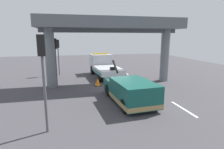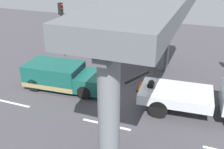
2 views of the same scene
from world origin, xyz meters
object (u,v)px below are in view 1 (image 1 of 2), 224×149
at_px(towed_van_green, 130,91).
at_px(traffic_light_mid, 58,49).
at_px(traffic_light_near, 43,63).
at_px(tow_truck_white, 104,65).
at_px(traffic_cone_orange, 98,82).
at_px(traffic_light_far, 55,52).

xyz_separation_m(towed_van_green, traffic_light_mid, (10.66, 4.97, 2.15)).
height_order(towed_van_green, traffic_light_near, traffic_light_near).
bearing_deg(tow_truck_white, traffic_cone_orange, 162.19).
xyz_separation_m(tow_truck_white, towed_van_green, (-9.04, -0.06, -0.42)).
height_order(tow_truck_white, traffic_light_mid, traffic_light_mid).
distance_m(traffic_light_far, traffic_light_mid, 5.00).
distance_m(tow_truck_white, towed_van_green, 9.05).
height_order(tow_truck_white, traffic_cone_orange, tow_truck_white).
relative_size(traffic_light_far, traffic_light_mid, 1.04).
height_order(traffic_light_far, traffic_light_mid, traffic_light_far).
xyz_separation_m(tow_truck_white, traffic_light_far, (-3.37, 4.91, 1.86)).
xyz_separation_m(tow_truck_white, traffic_cone_orange, (-4.23, 1.36, -0.87)).
distance_m(towed_van_green, traffic_cone_orange, 5.03).
distance_m(traffic_light_near, traffic_cone_orange, 8.91).
xyz_separation_m(tow_truck_white, traffic_light_mid, (1.63, 4.91, 1.73)).
relative_size(traffic_light_mid, traffic_cone_orange, 5.78).
relative_size(traffic_light_near, traffic_cone_orange, 6.34).
height_order(tow_truck_white, towed_van_green, tow_truck_white).
bearing_deg(tow_truck_white, towed_van_green, -179.61).
height_order(traffic_light_near, traffic_cone_orange, traffic_light_near).
bearing_deg(traffic_light_near, traffic_cone_orange, -24.90).
distance_m(towed_van_green, traffic_light_far, 7.87).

